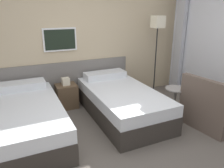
% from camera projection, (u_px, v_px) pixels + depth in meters
% --- Properties ---
extents(ground_plane, '(16.00, 16.00, 0.00)m').
position_uv_depth(ground_plane, '(130.00, 151.00, 3.02)').
color(ground_plane, '#5B544C').
extents(wall_headboard, '(10.00, 0.10, 2.70)m').
position_uv_depth(wall_headboard, '(80.00, 39.00, 4.38)').
color(wall_headboard, '#C6B28E').
rests_on(wall_headboard, ground_plane).
extents(bed_near_door, '(1.06, 2.00, 0.65)m').
position_uv_depth(bed_near_door, '(26.00, 120.00, 3.33)').
color(bed_near_door, '#332D28').
rests_on(bed_near_door, ground_plane).
extents(bed_near_window, '(1.06, 2.00, 0.65)m').
position_uv_depth(bed_near_window, '(121.00, 102.00, 3.97)').
color(bed_near_window, '#332D28').
rests_on(bed_near_window, ground_plane).
extents(nightstand, '(0.40, 0.35, 0.61)m').
position_uv_depth(nightstand, '(67.00, 95.00, 4.32)').
color(nightstand, brown).
rests_on(nightstand, ground_plane).
extents(floor_lamp, '(0.24, 0.24, 1.74)m').
position_uv_depth(floor_lamp, '(157.00, 30.00, 4.54)').
color(floor_lamp, black).
rests_on(floor_lamp, ground_plane).
extents(side_table, '(0.37, 0.37, 0.54)m').
position_uv_depth(side_table, '(175.00, 97.00, 3.92)').
color(side_table, gray).
rests_on(side_table, ground_plane).
extents(armchair, '(0.94, 0.93, 0.86)m').
position_uv_depth(armchair, '(214.00, 109.00, 3.66)').
color(armchair, brown).
rests_on(armchair, ground_plane).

